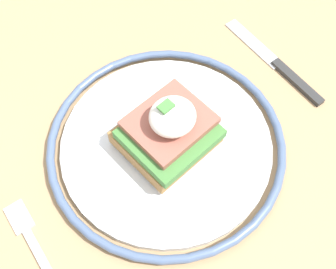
% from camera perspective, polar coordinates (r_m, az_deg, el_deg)
% --- Properties ---
extents(dining_table, '(0.89, 0.86, 0.76)m').
position_cam_1_polar(dining_table, '(0.62, -2.38, -8.86)').
color(dining_table, tan).
rests_on(dining_table, ground_plane).
extents(plate, '(0.29, 0.29, 0.02)m').
position_cam_1_polar(plate, '(0.50, -0.00, -1.52)').
color(plate, silver).
rests_on(plate, dining_table).
extents(sandwich, '(0.12, 0.10, 0.08)m').
position_cam_1_polar(sandwich, '(0.47, 0.18, 0.49)').
color(sandwich, '#9E703D').
rests_on(sandwich, plate).
extents(fork, '(0.04, 0.14, 0.00)m').
position_cam_1_polar(fork, '(0.49, -17.46, -14.48)').
color(fork, silver).
rests_on(fork, dining_table).
extents(knife, '(0.04, 0.18, 0.01)m').
position_cam_1_polar(knife, '(0.60, 14.94, 8.85)').
color(knife, '#2D2D2D').
rests_on(knife, dining_table).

